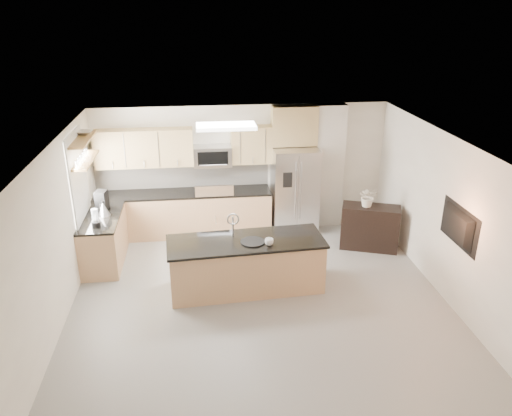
{
  "coord_description": "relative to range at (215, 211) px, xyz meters",
  "views": [
    {
      "loc": [
        -0.88,
        -6.66,
        4.47
      ],
      "look_at": [
        0.07,
        1.3,
        1.17
      ],
      "focal_mm": 35.0,
      "sensor_mm": 36.0,
      "label": 1
    }
  ],
  "objects": [
    {
      "name": "wall_front",
      "position": [
        0.6,
        -6.17,
        0.83
      ],
      "size": [
        6.0,
        0.02,
        2.6
      ],
      "primitive_type": "cube",
      "color": "white",
      "rests_on": "floor"
    },
    {
      "name": "window",
      "position": [
        -2.38,
        -1.07,
        1.18
      ],
      "size": [
        0.04,
        1.15,
        1.65
      ],
      "color": "white",
      "rests_on": "wall_left"
    },
    {
      "name": "flower_vase",
      "position": [
        2.88,
        -1.06,
        0.7
      ],
      "size": [
        0.59,
        0.53,
        0.6
      ],
      "primitive_type": "imported",
      "rotation": [
        0.0,
        0.0,
        -0.13
      ],
      "color": "white",
      "rests_on": "credenza"
    },
    {
      "name": "cup",
      "position": [
        0.78,
        -2.5,
        0.47
      ],
      "size": [
        0.16,
        0.16,
        0.11
      ],
      "primitive_type": "imported",
      "rotation": [
        0.0,
        0.0,
        0.15
      ],
      "color": "white",
      "rests_on": "island"
    },
    {
      "name": "coffee_maker",
      "position": [
        -2.09,
        -0.74,
        0.62
      ],
      "size": [
        0.23,
        0.27,
        0.36
      ],
      "color": "black",
      "rests_on": "left_counter"
    },
    {
      "name": "range",
      "position": [
        0.0,
        0.0,
        0.0
      ],
      "size": [
        0.76,
        0.64,
        1.14
      ],
      "color": "black",
      "rests_on": "floor"
    },
    {
      "name": "credenza",
      "position": [
        2.97,
        -1.09,
        -0.04
      ],
      "size": [
        1.18,
        0.8,
        0.87
      ],
      "primitive_type": "cube",
      "rotation": [
        0.0,
        0.0,
        -0.34
      ],
      "color": "black",
      "rests_on": "floor"
    },
    {
      "name": "back_counter",
      "position": [
        -0.63,
        0.01,
        -0.0
      ],
      "size": [
        3.55,
        0.66,
        1.44
      ],
      "color": "tan",
      "rests_on": "floor"
    },
    {
      "name": "partition_column",
      "position": [
        2.42,
        0.18,
        0.83
      ],
      "size": [
        0.6,
        0.3,
        2.6
      ],
      "primitive_type": "cube",
      "color": "beige",
      "rests_on": "floor"
    },
    {
      "name": "platter",
      "position": [
        0.53,
        -2.38,
        0.43
      ],
      "size": [
        0.52,
        0.52,
        0.02
      ],
      "primitive_type": "cylinder",
      "rotation": [
        0.0,
        0.0,
        0.4
      ],
      "color": "black",
      "rests_on": "island"
    },
    {
      "name": "television",
      "position": [
        3.51,
        -3.12,
        0.88
      ],
      "size": [
        0.14,
        1.08,
        0.62
      ],
      "primitive_type": "imported",
      "rotation": [
        0.0,
        0.0,
        1.57
      ],
      "color": "black",
      "rests_on": "wall_right"
    },
    {
      "name": "shelf_lower",
      "position": [
        -2.25,
        -0.97,
        1.48
      ],
      "size": [
        0.3,
        1.2,
        0.04
      ],
      "primitive_type": "cube",
      "color": "olive",
      "rests_on": "wall_left"
    },
    {
      "name": "blender",
      "position": [
        -2.07,
        -1.53,
        0.59
      ],
      "size": [
        0.14,
        0.14,
        0.33
      ],
      "color": "black",
      "rests_on": "left_counter"
    },
    {
      "name": "wall_right",
      "position": [
        3.6,
        -2.92,
        0.83
      ],
      "size": [
        0.02,
        6.5,
        2.6
      ],
      "primitive_type": "cube",
      "color": "white",
      "rests_on": "floor"
    },
    {
      "name": "microwave",
      "position": [
        0.0,
        0.12,
        1.16
      ],
      "size": [
        0.76,
        0.4,
        0.4
      ],
      "color": "#BDBDBF",
      "rests_on": "upper_cabinets"
    },
    {
      "name": "wall_left",
      "position": [
        -2.4,
        -2.92,
        0.83
      ],
      "size": [
        0.02,
        6.5,
        2.6
      ],
      "primitive_type": "cube",
      "color": "white",
      "rests_on": "floor"
    },
    {
      "name": "wall_back",
      "position": [
        0.6,
        0.33,
        0.83
      ],
      "size": [
        6.0,
        0.02,
        2.6
      ],
      "primitive_type": "cube",
      "color": "white",
      "rests_on": "floor"
    },
    {
      "name": "left_counter",
      "position": [
        -2.07,
        -1.07,
        -0.01
      ],
      "size": [
        0.66,
        1.5,
        0.92
      ],
      "color": "tan",
      "rests_on": "floor"
    },
    {
      "name": "floor",
      "position": [
        0.6,
        -2.92,
        -0.47
      ],
      "size": [
        6.5,
        6.5,
        0.0
      ],
      "primitive_type": "plane",
      "color": "gray",
      "rests_on": "ground"
    },
    {
      "name": "upper_cabinets",
      "position": [
        -0.7,
        0.16,
        1.35
      ],
      "size": [
        3.5,
        0.33,
        0.75
      ],
      "color": "tan",
      "rests_on": "wall_back"
    },
    {
      "name": "shelf_upper",
      "position": [
        -2.25,
        -0.97,
        1.85
      ],
      "size": [
        0.3,
        1.2,
        0.04
      ],
      "primitive_type": "cube",
      "color": "olive",
      "rests_on": "wall_left"
    },
    {
      "name": "bowl",
      "position": [
        -2.25,
        -0.71,
        1.91
      ],
      "size": [
        0.43,
        0.43,
        0.09
      ],
      "primitive_type": "imported",
      "rotation": [
        0.0,
        0.0,
        -0.18
      ],
      "color": "#BDBDBF",
      "rests_on": "shelf_upper"
    },
    {
      "name": "refrigerator",
      "position": [
        1.66,
        -0.05,
        0.42
      ],
      "size": [
        0.92,
        0.78,
        1.78
      ],
      "color": "#BDBDBF",
      "rests_on": "floor"
    },
    {
      "name": "island",
      "position": [
        0.42,
        -2.29,
        -0.03
      ],
      "size": [
        2.62,
        1.09,
        1.31
      ],
      "rotation": [
        0.0,
        0.0,
        0.06
      ],
      "color": "tan",
      "rests_on": "floor"
    },
    {
      "name": "kettle",
      "position": [
        -2.02,
        -1.03,
        0.57
      ],
      "size": [
        0.23,
        0.23,
        0.28
      ],
      "color": "#BDBDBF",
      "rests_on": "left_counter"
    },
    {
      "name": "ceiling_fixture",
      "position": [
        0.2,
        -1.32,
        2.09
      ],
      "size": [
        1.0,
        0.5,
        0.06
      ],
      "primitive_type": "cube",
      "color": "white",
      "rests_on": "ceiling"
    },
    {
      "name": "ceiling",
      "position": [
        0.6,
        -2.92,
        2.13
      ],
      "size": [
        6.0,
        6.5,
        0.02
      ],
      "primitive_type": "cube",
      "color": "white",
      "rests_on": "wall_back"
    }
  ]
}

